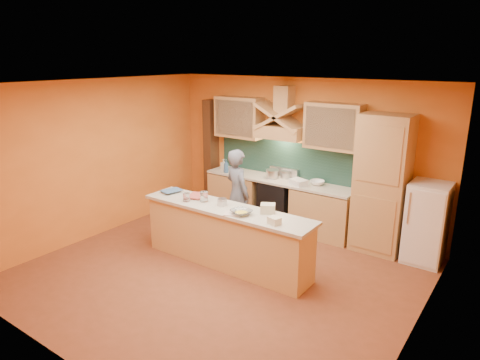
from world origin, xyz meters
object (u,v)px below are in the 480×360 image
Objects in this scene: stove at (278,202)px; fridge at (427,223)px; kitchen_scale at (222,203)px; mixing_bowl at (241,212)px; person at (237,194)px.

fridge is (2.70, 0.00, 0.20)m from stove.
stove is 8.30× the size of kitchen_scale.
stove is at bearing 90.13° from kitchen_scale.
fridge is 4.36× the size of mixing_bowl.
fridge is at bearing 32.80° from kitchen_scale.
mixing_bowl is at bearing -20.67° from kitchen_scale.
person is at bearing 109.25° from kitchen_scale.
person reaches higher than kitchen_scale.
mixing_bowl is at bearing 150.09° from person.
stove is 1.04m from person.
fridge is at bearing -140.56° from person.
fridge reaches higher than stove.
stove is at bearing -84.70° from person.
person is (-0.28, -0.94, 0.36)m from stove.
mixing_bowl is at bearing -74.33° from stove.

